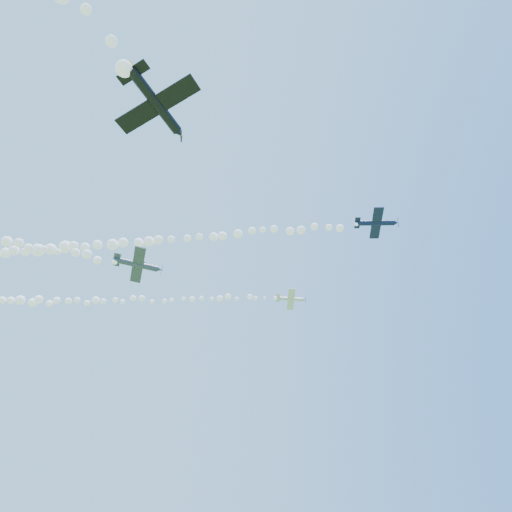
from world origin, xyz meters
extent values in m
cylinder|color=silver|center=(13.87, 13.22, 51.58)|extent=(5.65, 1.42, 1.20)
cone|color=silver|center=(16.80, 12.57, 51.35)|extent=(0.78, 0.82, 0.79)
cone|color=#AD2913|center=(17.21, 12.48, 51.32)|extent=(0.32, 0.29, 0.28)
cube|color=black|center=(17.10, 12.50, 51.33)|extent=(0.24, 0.29, 1.76)
cube|color=silver|center=(14.09, 13.16, 51.45)|extent=(2.79, 6.97, 0.94)
cube|color=silver|center=(11.45, 13.76, 51.82)|extent=(1.27, 2.52, 0.38)
cube|color=#AD2913|center=(11.42, 13.82, 52.33)|extent=(0.98, 0.37, 1.18)
sphere|color=black|center=(14.67, 13.08, 51.87)|extent=(0.85, 0.85, 0.78)
cylinder|color=#0C1235|center=(21.88, -11.47, 52.10)|extent=(6.35, 3.12, 1.47)
cone|color=#0C1235|center=(25.15, -12.57, 51.79)|extent=(1.07, 1.09, 0.92)
cone|color=silver|center=(25.61, -12.72, 51.75)|extent=(0.43, 0.40, 0.33)
cube|color=black|center=(25.48, -12.68, 51.76)|extent=(0.25, 0.29, 2.03)
cube|color=#0C1235|center=(22.12, -11.55, 51.95)|extent=(4.06, 7.98, 0.58)
cube|color=#0C1235|center=(19.17, -10.56, 52.42)|extent=(1.75, 2.92, 0.27)
cube|color=silver|center=(19.13, -10.57, 53.01)|extent=(1.08, 0.49, 1.37)
sphere|color=black|center=(22.77, -11.78, 52.42)|extent=(1.03, 1.02, 0.86)
cylinder|color=#323849|center=(-16.14, -3.02, 43.35)|extent=(6.77, 2.06, 1.32)
cone|color=#323849|center=(-12.54, -2.72, 43.14)|extent=(0.97, 1.01, 0.94)
cone|color=navy|center=(-12.05, -2.68, 43.11)|extent=(0.40, 0.36, 0.33)
cube|color=black|center=(-12.18, -2.69, 43.12)|extent=(0.17, 0.36, 2.12)
cube|color=#323849|center=(-15.87, -3.01, 43.20)|extent=(2.39, 8.31, 0.98)
cube|color=#323849|center=(-19.12, -3.26, 43.58)|extent=(1.20, 2.95, 0.40)
cube|color=navy|center=(-19.18, -3.21, 44.19)|extent=(1.13, 0.31, 1.40)
sphere|color=black|center=(-15.18, -2.90, 43.72)|extent=(0.91, 0.93, 0.91)
cylinder|color=black|center=(-13.42, -35.73, 37.61)|extent=(4.38, 6.35, 1.07)
cone|color=black|center=(-11.04, -32.88, 37.55)|extent=(1.20, 1.17, 0.93)
cone|color=gold|center=(-10.71, -32.49, 37.54)|extent=(0.45, 0.46, 0.33)
cube|color=black|center=(-10.80, -32.59, 37.54)|extent=(0.38, 0.38, 2.17)
cube|color=black|center=(-13.22, -35.52, 37.47)|extent=(7.53, 6.66, 1.44)
cube|color=black|center=(-15.39, -38.08, 37.72)|extent=(2.89, 2.63, 0.55)
cube|color=gold|center=(-15.52, -38.09, 38.34)|extent=(0.91, 1.04, 1.39)
sphere|color=black|center=(-12.84, -34.94, 38.02)|extent=(1.24, 1.24, 0.95)
camera|label=1|loc=(-8.93, -58.51, 2.00)|focal=30.00mm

